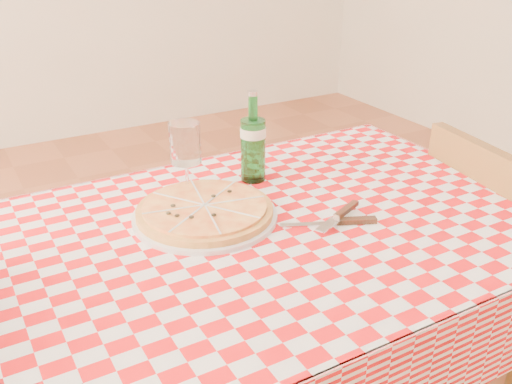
% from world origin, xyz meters
% --- Properties ---
extents(dining_table, '(1.20, 0.80, 0.75)m').
position_xyz_m(dining_table, '(0.00, 0.00, 0.66)').
color(dining_table, brown).
rests_on(dining_table, ground).
extents(tablecloth, '(1.30, 0.90, 0.01)m').
position_xyz_m(tablecloth, '(0.00, 0.00, 0.75)').
color(tablecloth, '#B60B0E').
rests_on(tablecloth, dining_table).
extents(chair_near, '(0.44, 0.44, 0.86)m').
position_xyz_m(chair_near, '(0.71, -0.07, 0.49)').
color(chair_near, brown).
rests_on(chair_near, ground).
extents(pizza_plate, '(0.40, 0.40, 0.04)m').
position_xyz_m(pizza_plate, '(-0.13, 0.10, 0.78)').
color(pizza_plate, gold).
rests_on(pizza_plate, tablecloth).
extents(water_bottle, '(0.07, 0.07, 0.25)m').
position_xyz_m(water_bottle, '(0.08, 0.24, 0.88)').
color(water_bottle, '#196524').
rests_on(water_bottle, tablecloth).
extents(wine_glass, '(0.08, 0.08, 0.20)m').
position_xyz_m(wine_glass, '(-0.12, 0.23, 0.86)').
color(wine_glass, white).
rests_on(wine_glass, tablecloth).
extents(cutlery, '(0.25, 0.21, 0.03)m').
position_xyz_m(cutlery, '(0.12, -0.07, 0.77)').
color(cutlery, silver).
rests_on(cutlery, tablecloth).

